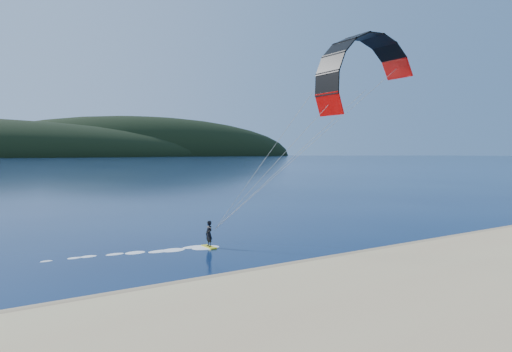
{
  "coord_description": "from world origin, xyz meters",
  "views": [
    {
      "loc": [
        -12.2,
        -15.19,
        6.57
      ],
      "look_at": [
        4.14,
        10.0,
        5.0
      ],
      "focal_mm": 31.49,
      "sensor_mm": 36.0,
      "label": 1
    }
  ],
  "objects": [
    {
      "name": "wet_sand",
      "position": [
        0.0,
        4.5,
        0.05
      ],
      "size": [
        220.0,
        2.5,
        0.1
      ],
      "color": "#8C7252",
      "rests_on": "ground"
    },
    {
      "name": "kitesurfer_near",
      "position": [
        9.1,
        5.66,
        10.2
      ],
      "size": [
        22.36,
        10.04,
        14.68
      ],
      "color": "yellow",
      "rests_on": "ground"
    },
    {
      "name": "ground",
      "position": [
        0.0,
        0.0,
        0.0
      ],
      "size": [
        1800.0,
        1800.0,
        0.0
      ],
      "primitive_type": "plane",
      "color": "#071538",
      "rests_on": "ground"
    }
  ]
}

